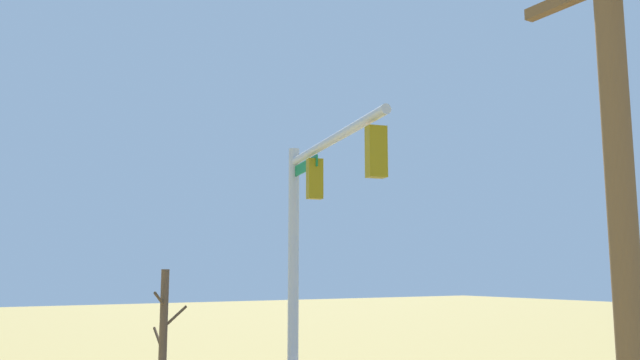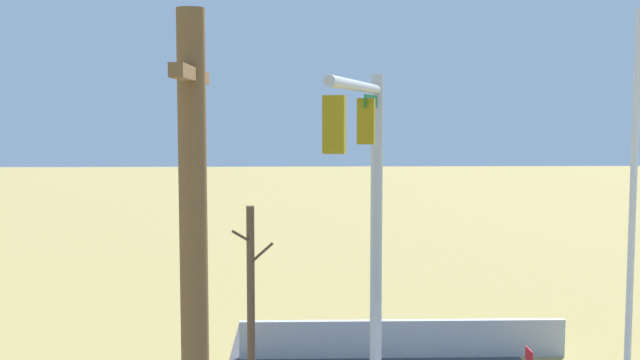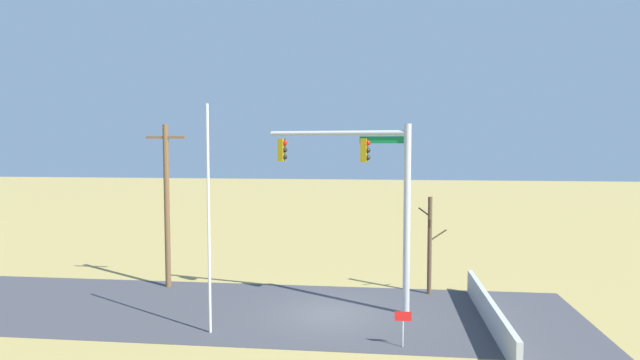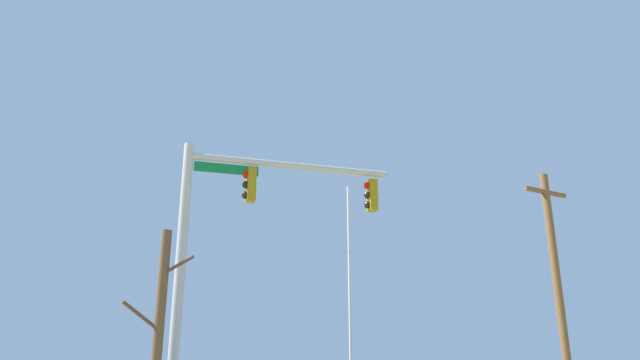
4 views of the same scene
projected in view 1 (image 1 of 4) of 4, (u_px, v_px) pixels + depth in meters
signal_mast at (310, 237)px, 15.42m from camera, size 5.91×1.57×7.63m
flagpole at (617, 286)px, 12.13m from camera, size 0.10×0.10×8.26m
utility_pole at (629, 311)px, 5.75m from camera, size 1.90×0.26×7.74m
bare_tree at (162, 358)px, 15.77m from camera, size 1.27×1.02×4.45m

